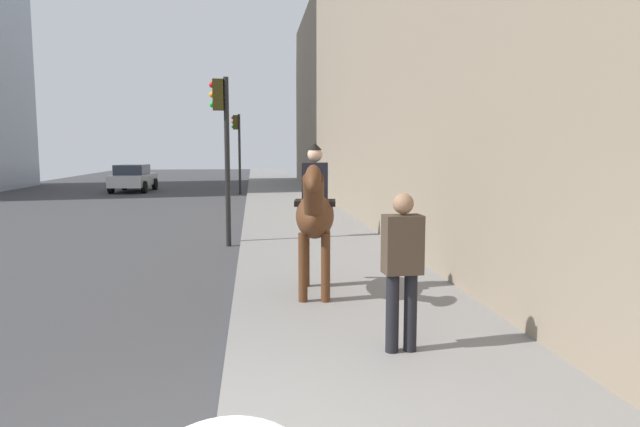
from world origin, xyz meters
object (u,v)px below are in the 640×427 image
Objects in this scene: mounted_horse_near at (315,213)px; traffic_light_far_curb at (238,141)px; pedestrian_greeting at (402,262)px; traffic_light_near_curb at (223,134)px; car_near_lane at (133,178)px.

traffic_light_far_curb reaches higher than mounted_horse_near.
mounted_horse_near is 2.55m from pedestrian_greeting.
traffic_light_far_curb is at bearing 0.29° from traffic_light_near_curb.
pedestrian_greeting is (-2.45, -0.66, -0.25)m from mounted_horse_near.
traffic_light_far_curb reaches higher than pedestrian_greeting.
pedestrian_greeting is 0.44× the size of traffic_light_near_curb.
pedestrian_greeting is at bearing -174.25° from traffic_light_far_curb.
traffic_light_near_curb is (5.11, 1.57, 1.26)m from mounted_horse_near.
traffic_light_near_curb reaches higher than pedestrian_greeting.
mounted_horse_near is 5.49m from traffic_light_near_curb.
car_near_lane is (22.87, 7.22, -0.61)m from mounted_horse_near.
mounted_horse_near is 1.32× the size of pedestrian_greeting.
pedestrian_greeting is 0.43× the size of traffic_light_far_curb.
mounted_horse_near is at bearing -160.27° from car_near_lane.
car_near_lane is 6.37m from traffic_light_far_curb.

